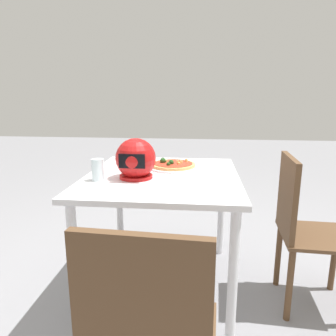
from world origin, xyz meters
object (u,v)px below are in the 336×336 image
at_px(motorcycle_helmet, 136,159).
at_px(chair_side, 302,224).
at_px(dining_table, 162,189).
at_px(pizza, 173,164).
at_px(drinking_glass, 98,170).

height_order(motorcycle_helmet, chair_side, motorcycle_helmet).
height_order(dining_table, pizza, pizza).
xyz_separation_m(pizza, drinking_glass, (0.40, 0.36, 0.04)).
bearing_deg(chair_side, dining_table, -7.35).
distance_m(drinking_glass, chair_side, 1.21).
xyz_separation_m(motorcycle_helmet, chair_side, (-0.97, 0.01, -0.36)).
height_order(pizza, chair_side, chair_side).
relative_size(dining_table, chair_side, 1.16).
relative_size(drinking_glass, chair_side, 0.14).
xyz_separation_m(dining_table, drinking_glass, (0.35, 0.17, 0.15)).
bearing_deg(pizza, dining_table, 75.40).
bearing_deg(dining_table, motorcycle_helmet, 34.71).
relative_size(motorcycle_helmet, drinking_glass, 1.89).
bearing_deg(pizza, motorcycle_helmet, 55.85).
distance_m(dining_table, drinking_glass, 0.42).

